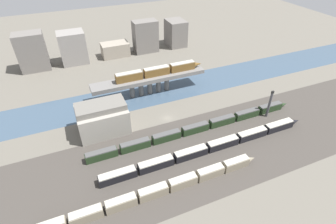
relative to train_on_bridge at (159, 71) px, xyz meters
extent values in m
plane|color=#666056|center=(-5.37, -22.96, -11.42)|extent=(400.00, 400.00, 0.00)
cube|color=#423D38|center=(-5.37, -46.96, -11.42)|extent=(280.00, 42.00, 0.01)
cube|color=#3D5166|center=(-5.37, 0.00, -11.42)|extent=(320.00, 22.97, 0.01)
cube|color=slate|center=(-5.37, 0.00, -3.00)|extent=(56.89, 8.17, 1.93)
cylinder|color=slate|center=(-14.55, 0.00, -7.69)|extent=(2.41, 2.41, 7.45)
cylinder|color=slate|center=(-9.96, 0.00, -7.69)|extent=(2.41, 2.41, 7.45)
cylinder|color=slate|center=(-5.37, 0.00, -7.69)|extent=(2.41, 2.41, 7.45)
cylinder|color=slate|center=(-0.77, 0.00, -7.69)|extent=(2.41, 2.41, 7.45)
cylinder|color=slate|center=(3.82, 0.00, -7.69)|extent=(2.41, 2.41, 7.45)
cube|color=brown|center=(-15.42, 0.00, -0.15)|extent=(12.87, 3.19, 3.77)
cube|color=#B7B2A3|center=(-15.42, 0.00, 1.93)|extent=(12.35, 2.93, 0.40)
cube|color=brown|center=(-1.54, 0.00, -0.15)|extent=(12.87, 3.19, 3.77)
cube|color=#B7B2A3|center=(-1.54, 0.00, 1.93)|extent=(12.35, 2.93, 0.40)
cube|color=brown|center=(12.34, 0.00, -0.15)|extent=(12.87, 3.19, 3.77)
cube|color=#B7B2A3|center=(12.34, 0.00, 1.93)|extent=(12.35, 2.93, 0.40)
cone|color=brown|center=(21.03, 0.00, -0.34)|extent=(4.50, 2.87, 2.87)
cube|color=gray|center=(-45.82, -58.61, -9.76)|extent=(9.61, 2.85, 3.32)
cube|color=#B7B2A3|center=(-45.82, -58.61, -7.89)|extent=(9.22, 2.62, 0.40)
cube|color=gray|center=(-35.54, -58.61, -9.76)|extent=(9.61, 2.85, 3.32)
cube|color=#B7B2A3|center=(-35.54, -58.61, -7.89)|extent=(9.22, 2.62, 0.40)
cube|color=gray|center=(-25.25, -58.61, -9.76)|extent=(9.61, 2.85, 3.32)
cube|color=#B7B2A3|center=(-25.25, -58.61, -7.89)|extent=(9.22, 2.62, 0.40)
cube|color=gray|center=(-14.97, -58.61, -9.76)|extent=(9.61, 2.85, 3.32)
cube|color=#B7B2A3|center=(-14.97, -58.61, -7.89)|extent=(9.22, 2.62, 0.40)
cube|color=gray|center=(-4.68, -58.61, -9.76)|extent=(9.61, 2.85, 3.32)
cube|color=#B7B2A3|center=(-4.68, -58.61, -7.89)|extent=(9.22, 2.62, 0.40)
cube|color=gray|center=(5.61, -58.61, -9.76)|extent=(9.61, 2.85, 3.32)
cube|color=#B7B2A3|center=(5.61, -58.61, -7.89)|extent=(9.22, 2.62, 0.40)
cone|color=gray|center=(12.09, -58.61, -9.92)|extent=(3.36, 2.56, 2.56)
cube|color=black|center=(-33.93, -47.84, -9.91)|extent=(12.86, 3.08, 3.01)
cube|color=#B7B2A3|center=(-33.93, -47.84, -8.21)|extent=(12.35, 2.83, 0.40)
cube|color=black|center=(-20.25, -47.84, -9.91)|extent=(12.86, 3.08, 3.01)
cube|color=#B7B2A3|center=(-20.25, -47.84, -8.21)|extent=(12.35, 2.83, 0.40)
cube|color=black|center=(-6.58, -47.84, -9.91)|extent=(12.86, 3.08, 3.01)
cube|color=#B7B2A3|center=(-6.58, -47.84, -8.21)|extent=(12.35, 2.83, 0.40)
cube|color=black|center=(7.10, -47.84, -9.91)|extent=(12.86, 3.08, 3.01)
cube|color=#B7B2A3|center=(7.10, -47.84, -8.21)|extent=(12.35, 2.83, 0.40)
cube|color=black|center=(20.77, -47.84, -9.91)|extent=(12.86, 3.08, 3.01)
cube|color=#B7B2A3|center=(20.77, -47.84, -8.21)|extent=(12.35, 2.83, 0.40)
cube|color=black|center=(34.45, -47.84, -9.91)|extent=(12.86, 3.08, 3.01)
cube|color=#B7B2A3|center=(34.45, -47.84, -8.21)|extent=(12.35, 2.83, 0.40)
cone|color=black|center=(43.13, -47.84, -10.07)|extent=(4.50, 2.71, 2.71)
cube|color=#23381E|center=(-36.93, -35.90, -9.87)|extent=(11.63, 2.70, 3.09)
cube|color=#4C4C4C|center=(-36.93, -35.90, -8.13)|extent=(11.17, 2.48, 0.40)
cube|color=#23381E|center=(-24.11, -35.90, -9.87)|extent=(11.63, 2.70, 3.09)
cube|color=#4C4C4C|center=(-24.11, -35.90, -8.13)|extent=(11.17, 2.48, 0.40)
cube|color=#23381E|center=(-11.29, -35.90, -9.87)|extent=(11.63, 2.70, 3.09)
cube|color=#4C4C4C|center=(-11.29, -35.90, -8.13)|extent=(11.17, 2.48, 0.40)
cube|color=#23381E|center=(1.53, -35.90, -9.87)|extent=(11.63, 2.70, 3.09)
cube|color=#4C4C4C|center=(1.53, -35.90, -8.13)|extent=(11.17, 2.48, 0.40)
cube|color=#23381E|center=(14.35, -35.90, -9.87)|extent=(11.63, 2.70, 3.09)
cube|color=#4C4C4C|center=(14.35, -35.90, -8.13)|extent=(11.17, 2.48, 0.40)
cube|color=#23381E|center=(27.16, -35.90, -9.87)|extent=(11.63, 2.70, 3.09)
cube|color=#4C4C4C|center=(27.16, -35.90, -8.13)|extent=(11.17, 2.48, 0.40)
cube|color=#23381E|center=(39.98, -35.90, -9.87)|extent=(11.63, 2.70, 3.09)
cube|color=#4C4C4C|center=(39.98, -35.90, -8.13)|extent=(11.17, 2.48, 0.40)
cone|color=#23381E|center=(47.84, -35.90, -10.03)|extent=(4.07, 2.43, 2.43)
cube|color=#9E998E|center=(-32.72, -20.24, -6.03)|extent=(19.64, 13.75, 10.77)
cube|color=slate|center=(-32.72, -20.24, 0.54)|extent=(19.25, 9.62, 2.37)
cylinder|color=#4C4C51|center=(35.94, -38.69, -5.46)|extent=(1.06, 1.06, 11.92)
cube|color=black|center=(35.94, -38.69, 1.10)|extent=(1.00, 0.70, 1.20)
cube|color=slate|center=(-57.64, 51.07, -0.65)|extent=(15.58, 10.59, 21.53)
cube|color=gray|center=(-35.43, 51.65, -1.92)|extent=(15.12, 11.87, 19.00)
cube|color=gray|center=(-10.32, 51.65, -7.15)|extent=(17.00, 10.13, 8.53)
cube|color=slate|center=(10.13, 50.98, -1.29)|extent=(15.43, 8.98, 20.26)
cube|color=slate|center=(32.81, 53.38, -2.82)|extent=(11.74, 14.44, 17.20)
camera|label=1|loc=(-40.98, -107.89, 58.95)|focal=28.00mm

